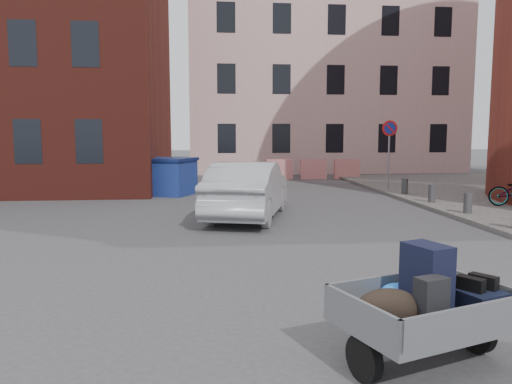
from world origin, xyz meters
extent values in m
plane|color=#38383A|center=(0.00, 0.00, 0.00)|extent=(120.00, 120.00, 0.00)
cube|color=#591E16|center=(-9.00, 13.00, 7.00)|extent=(12.00, 10.00, 14.00)
cube|color=#D1A2A1|center=(6.00, 22.00, 7.00)|extent=(16.00, 8.00, 14.00)
cylinder|color=gray|center=(6.00, 9.50, 1.42)|extent=(0.07, 0.07, 2.60)
cylinder|color=red|center=(6.00, 9.48, 2.47)|extent=(0.60, 0.03, 0.60)
cylinder|color=navy|center=(6.00, 9.46, 2.47)|extent=(0.44, 0.03, 0.44)
cylinder|color=#3A3A3D|center=(6.00, 3.40, 0.40)|extent=(0.22, 0.22, 0.55)
cylinder|color=#3A3A3D|center=(6.00, 5.60, 0.40)|extent=(0.22, 0.22, 0.55)
cylinder|color=#3A3A3D|center=(6.00, 7.80, 0.40)|extent=(0.22, 0.22, 0.55)
cube|color=red|center=(2.50, 15.00, 0.50)|extent=(1.30, 0.18, 1.00)
cube|color=red|center=(4.20, 15.00, 0.50)|extent=(1.30, 0.18, 1.00)
cube|color=red|center=(5.90, 15.00, 0.50)|extent=(1.30, 0.18, 1.00)
cylinder|color=black|center=(0.44, -5.12, 0.22)|extent=(0.24, 0.45, 0.44)
cylinder|color=black|center=(1.79, -4.62, 0.22)|extent=(0.24, 0.45, 0.44)
cube|color=slate|center=(1.11, -4.87, 0.46)|extent=(1.88, 1.58, 0.08)
cube|color=slate|center=(0.38, -5.14, 0.64)|extent=(0.41, 1.05, 0.28)
cube|color=slate|center=(1.85, -4.60, 0.64)|extent=(0.41, 1.05, 0.28)
cube|color=slate|center=(0.93, -4.37, 0.64)|extent=(1.52, 0.58, 0.28)
cube|color=slate|center=(1.29, -5.37, 0.64)|extent=(1.52, 0.58, 0.28)
cube|color=slate|center=(0.80, -4.02, 0.40)|extent=(0.31, 0.69, 0.06)
cube|color=black|center=(1.14, -4.81, 0.85)|extent=(0.44, 0.53, 0.70)
cube|color=black|center=(1.62, -4.79, 0.62)|extent=(0.58, 0.70, 0.25)
ellipsoid|color=black|center=(0.66, -5.09, 0.68)|extent=(0.69, 0.54, 0.36)
cube|color=black|center=(1.03, -5.17, 0.74)|extent=(0.32, 0.26, 0.48)
ellipsoid|color=blue|center=(0.95, -4.56, 0.62)|extent=(0.44, 0.41, 0.24)
cube|color=black|center=(1.56, -4.87, 0.81)|extent=(0.24, 0.28, 0.13)
cube|color=black|center=(1.73, -4.81, 0.81)|extent=(0.24, 0.28, 0.13)
cube|color=navy|center=(-3.17, 9.62, 0.63)|extent=(3.53, 2.70, 1.26)
cube|color=navy|center=(-3.17, 9.62, 1.32)|extent=(3.66, 2.84, 0.11)
imported|color=#9DA0A4|center=(0.08, 3.92, 0.76)|extent=(2.74, 4.88, 1.52)
camera|label=1|loc=(-0.96, -9.36, 2.27)|focal=35.00mm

